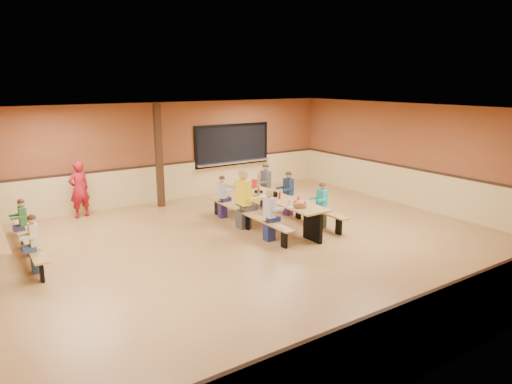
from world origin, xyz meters
TOP-DOWN VIEW (x-y plane):
  - ground at (0.00, 0.00)m, footprint 12.00×12.00m
  - room_envelope at (0.00, 0.00)m, footprint 12.04×10.04m
  - kitchen_pass_through at (2.60, 4.96)m, footprint 2.78×0.28m
  - structural_post at (-0.20, 4.40)m, footprint 0.18×0.18m
  - cafeteria_table_main at (1.57, 1.17)m, footprint 1.91×3.70m
  - seated_child_white_left at (0.75, 0.20)m, footprint 0.37×0.30m
  - seated_adult_yellow at (0.75, 1.32)m, footprint 0.50×0.41m
  - seated_child_grey_left at (0.75, 2.40)m, footprint 0.34×0.28m
  - seated_child_teal_right at (2.40, 0.25)m, footprint 0.34×0.28m
  - seated_child_navy_right at (2.40, 1.63)m, footprint 0.37×0.30m
  - seated_child_char_right at (2.40, 2.72)m, footprint 0.39×0.32m
  - seated_child_green_sec at (-4.05, 2.74)m, footprint 0.33×0.27m
  - seated_child_tan_sec at (-4.05, 1.21)m, footprint 0.34×0.28m
  - standing_woman at (-2.45, 4.55)m, footprint 0.65×0.51m
  - punch_pitcher at (1.69, 2.26)m, footprint 0.16×0.16m
  - chip_bowl at (1.46, -0.02)m, footprint 0.32×0.32m
  - napkin_dispenser at (1.57, 1.13)m, footprint 0.10×0.14m
  - condiment_mustard at (1.47, 1.10)m, footprint 0.06×0.06m
  - condiment_ketchup at (1.56, 0.90)m, footprint 0.06×0.06m
  - table_paddle at (1.46, 1.70)m, footprint 0.16×0.16m
  - place_settings at (1.57, 1.17)m, footprint 0.65×3.30m

SIDE VIEW (x-z plane):
  - ground at x=0.00m, z-range 0.00..0.00m
  - cafeteria_table_main at x=1.57m, z-range 0.16..0.90m
  - seated_child_green_sec at x=-4.05m, z-range 0.00..1.12m
  - seated_child_grey_left at x=0.75m, z-range 0.00..1.14m
  - seated_child_tan_sec at x=-4.05m, z-range 0.00..1.15m
  - seated_child_teal_right at x=2.40m, z-range 0.00..1.15m
  - seated_child_navy_right at x=2.40m, z-range 0.00..1.21m
  - seated_child_white_left at x=0.75m, z-range 0.00..1.21m
  - seated_child_char_right at x=2.40m, z-range 0.00..1.26m
  - room_envelope at x=0.00m, z-range -0.82..2.20m
  - seated_adult_yellow at x=0.75m, z-range 0.00..1.48m
  - standing_woman at x=-2.45m, z-range 0.00..1.56m
  - place_settings at x=1.57m, z-range 0.74..0.85m
  - napkin_dispenser at x=1.57m, z-range 0.74..0.87m
  - chip_bowl at x=1.46m, z-range 0.74..0.89m
  - condiment_mustard at x=1.47m, z-range 0.74..0.91m
  - condiment_ketchup at x=1.56m, z-range 0.74..0.91m
  - punch_pitcher at x=1.69m, z-range 0.74..0.96m
  - table_paddle at x=1.46m, z-range 0.60..1.16m
  - kitchen_pass_through at x=2.60m, z-range 0.80..2.18m
  - structural_post at x=-0.20m, z-range 0.00..3.00m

